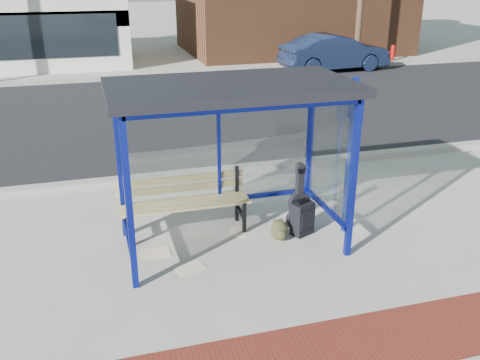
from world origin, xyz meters
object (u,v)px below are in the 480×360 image
object	(u,v)px
suitcase	(303,219)
fire_hydrant	(393,52)
bench	(184,200)
guitar_bag	(299,208)
parked_car	(335,52)
backpack	(280,231)

from	to	relation	value
suitcase	fire_hydrant	bearing A→B (deg)	31.14
bench	guitar_bag	distance (m)	1.77
guitar_bag	parked_car	world-z (taller)	parked_car
bench	suitcase	bearing A→B (deg)	-19.09
guitar_bag	suitcase	xyz separation A→B (m)	(0.02, -0.12, -0.12)
suitcase	fire_hydrant	distance (m)	17.39
guitar_bag	suitcase	world-z (taller)	guitar_bag
guitar_bag	fire_hydrant	distance (m)	17.30
suitcase	backpack	world-z (taller)	suitcase
guitar_bag	backpack	distance (m)	0.49
bench	fire_hydrant	bearing A→B (deg)	49.37
fire_hydrant	bench	bearing A→B (deg)	-130.95
guitar_bag	parked_car	size ratio (longest dim) A/B	0.25
bench	guitar_bag	xyz separation A→B (m)	(1.70, -0.48, -0.14)
bench	suitcase	xyz separation A→B (m)	(1.72, -0.61, -0.27)
guitar_bag	parked_car	distance (m)	14.18
guitar_bag	backpack	xyz separation A→B (m)	(-0.38, -0.20, -0.24)
guitar_bag	parked_car	bearing A→B (deg)	57.05
guitar_bag	parked_car	xyz separation A→B (m)	(6.56, 12.56, 0.32)
bench	suitcase	distance (m)	1.84
backpack	parked_car	size ratio (longest dim) A/B	0.07
bench	backpack	size ratio (longest dim) A/B	6.21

